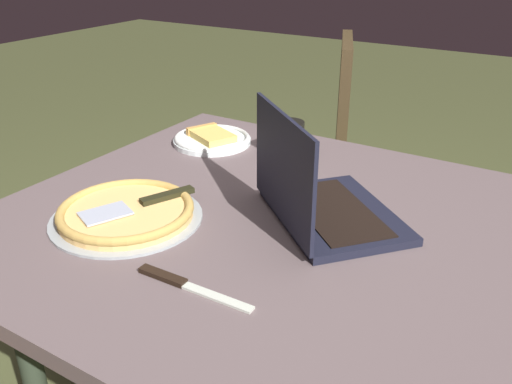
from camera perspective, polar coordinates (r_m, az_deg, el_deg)
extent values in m
cube|color=#5B4C4D|center=(1.21, 0.60, -3.26)|extent=(1.13, 1.07, 0.04)
cylinder|color=#2A3326|center=(1.85, -3.42, -5.36)|extent=(0.05, 0.05, 0.69)
cylinder|color=#2A3326|center=(1.61, 19.91, -12.40)|extent=(0.05, 0.05, 0.69)
cube|color=black|center=(1.20, 8.18, -2.32)|extent=(0.40, 0.39, 0.02)
cube|color=black|center=(1.19, 8.22, -1.87)|extent=(0.31, 0.30, 0.00)
cube|color=black|center=(1.10, 2.83, 2.48)|extent=(0.25, 0.22, 0.23)
cube|color=silver|center=(1.10, 2.95, 2.49)|extent=(0.22, 0.20, 0.20)
cylinder|color=white|center=(1.62, -4.62, 5.37)|extent=(0.23, 0.23, 0.01)
torus|color=silver|center=(1.62, -4.64, 5.70)|extent=(0.22, 0.22, 0.01)
cube|color=#DDB657|center=(1.62, -4.65, 5.93)|extent=(0.16, 0.14, 0.02)
cube|color=#C68D47|center=(1.67, -5.73, 6.53)|extent=(0.06, 0.10, 0.03)
cylinder|color=#969DA0|center=(1.22, -13.40, -2.67)|extent=(0.33, 0.33, 0.01)
cylinder|color=#E6B367|center=(1.21, -13.46, -2.17)|extent=(0.29, 0.29, 0.02)
torus|color=#B89246|center=(1.21, -13.50, -1.79)|extent=(0.29, 0.29, 0.02)
cube|color=#AAB2C3|center=(1.19, -15.53, -2.17)|extent=(0.10, 0.12, 0.00)
cube|color=black|center=(1.24, -9.28, -0.37)|extent=(0.07, 0.13, 0.01)
cube|color=beige|center=(0.96, -5.10, -10.58)|extent=(0.18, 0.02, 0.00)
cube|color=black|center=(1.01, -9.75, -8.66)|extent=(0.10, 0.02, 0.01)
cylinder|color=black|center=(1.50, 3.49, 5.52)|extent=(0.08, 0.08, 0.10)
cylinder|color=#513113|center=(1.49, 3.52, 6.55)|extent=(0.07, 0.07, 0.01)
cube|color=#3B2E1A|center=(2.13, 3.39, 2.77)|extent=(0.56, 0.56, 0.04)
cube|color=#3B2E1A|center=(2.04, 9.12, 9.05)|extent=(0.19, 0.39, 0.47)
cylinder|color=#3B2E1A|center=(2.43, -0.86, -0.52)|extent=(0.03, 0.03, 0.45)
cylinder|color=#3B2E1A|center=(2.10, -2.59, -5.13)|extent=(0.03, 0.03, 0.45)
cylinder|color=#3B2E1A|center=(2.40, 8.28, -1.12)|extent=(0.03, 0.03, 0.45)
cylinder|color=#3B2E1A|center=(2.07, 8.08, -5.90)|extent=(0.03, 0.03, 0.45)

